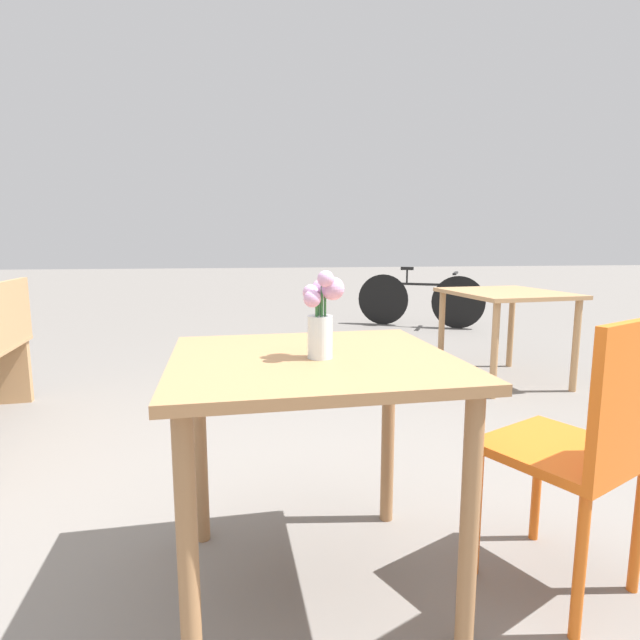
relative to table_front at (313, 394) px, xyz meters
name	(u,v)px	position (x,y,z in m)	size (l,w,h in m)	color
ground_plane	(313,585)	(0.00, 0.00, -0.63)	(40.00, 40.00, 0.00)	slate
table_front	(313,394)	(0.00, 0.00, 0.00)	(0.87, 0.81, 0.75)	#9E7047
flower_vase	(322,316)	(0.02, -0.03, 0.24)	(0.12, 0.12, 0.26)	silver
cafe_chair	(588,440)	(0.80, -0.16, -0.12)	(0.54, 0.54, 0.88)	orange
table_back	(506,304)	(1.78, 2.16, -0.03)	(0.88, 0.97, 0.71)	tan
bicycle	(420,300)	(2.00, 4.73, -0.28)	(1.47, 0.79, 0.77)	black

